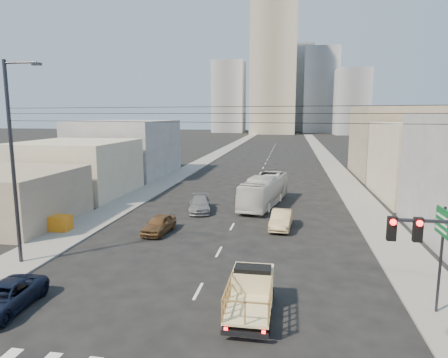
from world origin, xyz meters
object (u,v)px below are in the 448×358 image
(sedan_brown, at_px, (159,224))
(streetlamp_left, at_px, (14,158))
(city_bus, at_px, (264,191))
(green_sign, at_px, (442,234))
(sedan_grey, at_px, (200,204))
(flatbed_pickup, at_px, (251,291))
(sedan_tan, at_px, (281,219))
(crate_stack, at_px, (58,223))
(navy_pickup, at_px, (4,298))

(sedan_brown, height_order, streetlamp_left, streetlamp_left)
(city_bus, xyz_separation_m, green_sign, (9.13, -20.64, 2.26))
(city_bus, height_order, sedan_grey, city_bus)
(flatbed_pickup, relative_size, green_sign, 0.88)
(sedan_tan, bearing_deg, crate_stack, -163.07)
(sedan_tan, bearing_deg, streetlamp_left, -141.92)
(sedan_grey, bearing_deg, sedan_brown, -113.75)
(flatbed_pickup, bearing_deg, city_bus, 92.22)
(sedan_brown, xyz_separation_m, green_sign, (16.42, -9.93, 3.06))
(navy_pickup, relative_size, sedan_tan, 1.04)
(sedan_tan, height_order, crate_stack, sedan_tan)
(crate_stack, bearing_deg, sedan_grey, 41.20)
(navy_pickup, height_order, city_bus, city_bus)
(sedan_brown, relative_size, sedan_tan, 0.91)
(navy_pickup, bearing_deg, sedan_grey, 74.51)
(streetlamp_left, height_order, crate_stack, streetlamp_left)
(flatbed_pickup, distance_m, city_bus, 22.01)
(navy_pickup, distance_m, sedan_grey, 20.58)
(sedan_brown, height_order, green_sign, green_sign)
(sedan_tan, xyz_separation_m, crate_stack, (-16.91, -3.78, -0.03))
(sedan_brown, bearing_deg, city_bus, 60.52)
(navy_pickup, xyz_separation_m, green_sign, (19.51, 2.97, 3.11))
(city_bus, distance_m, sedan_tan, 8.17)
(navy_pickup, relative_size, sedan_brown, 1.14)
(sedan_grey, relative_size, green_sign, 0.95)
(flatbed_pickup, relative_size, sedan_brown, 1.10)
(flatbed_pickup, height_order, sedan_grey, flatbed_pickup)
(green_sign, bearing_deg, sedan_tan, 119.68)
(sedan_grey, relative_size, streetlamp_left, 0.39)
(streetlamp_left, xyz_separation_m, crate_stack, (-1.61, 6.45, -5.75))
(flatbed_pickup, height_order, sedan_tan, flatbed_pickup)
(city_bus, height_order, crate_stack, city_bus)
(flatbed_pickup, height_order, sedan_brown, flatbed_pickup)
(flatbed_pickup, distance_m, sedan_grey, 19.58)
(sedan_brown, xyz_separation_m, sedan_grey, (1.55, 7.16, 0.00))
(city_bus, height_order, sedan_brown, city_bus)
(navy_pickup, xyz_separation_m, streetlamp_left, (-3.05, 5.47, 5.80))
(flatbed_pickup, height_order, streetlamp_left, streetlamp_left)
(flatbed_pickup, relative_size, crate_stack, 2.45)
(flatbed_pickup, distance_m, navy_pickup, 11.36)
(sedan_tan, bearing_deg, city_bus, 107.64)
(green_sign, distance_m, streetlamp_left, 22.86)
(sedan_tan, relative_size, streetlamp_left, 0.37)
(city_bus, relative_size, crate_stack, 5.90)
(sedan_grey, bearing_deg, crate_stack, -150.30)
(streetlamp_left, distance_m, crate_stack, 8.78)
(flatbed_pickup, xyz_separation_m, sedan_tan, (1.02, 14.08, -0.37))
(sedan_tan, distance_m, green_sign, 14.96)
(crate_stack, bearing_deg, flatbed_pickup, -32.94)
(city_bus, bearing_deg, crate_stack, -131.12)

